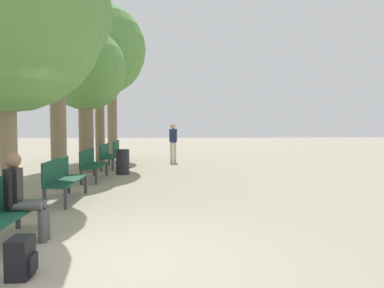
{
  "coord_description": "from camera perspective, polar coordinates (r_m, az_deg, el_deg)",
  "views": [
    {
      "loc": [
        0.67,
        -4.62,
        1.65
      ],
      "look_at": [
        1.34,
        6.54,
        1.05
      ],
      "focal_mm": 35.0,
      "sensor_mm": 36.0,
      "label": 1
    }
  ],
  "objects": [
    {
      "name": "person_seated",
      "position": [
        5.78,
        -24.5,
        -6.95
      ],
      "size": [
        0.58,
        0.33,
        1.26
      ],
      "color": "#4C4C4C",
      "rests_on": "ground_plane"
    },
    {
      "name": "tree_row_1",
      "position": [
        10.51,
        -19.99,
        18.1
      ],
      "size": [
        2.81,
        2.81,
        5.88
      ],
      "color": "#7A664C",
      "rests_on": "ground_plane"
    },
    {
      "name": "backpack",
      "position": [
        4.58,
        -24.61,
        -15.5
      ],
      "size": [
        0.26,
        0.32,
        0.43
      ],
      "color": "black",
      "rests_on": "ground_plane"
    },
    {
      "name": "bench_row_4",
      "position": [
        17.22,
        -11.09,
        -0.75
      ],
      "size": [
        0.48,
        1.8,
        0.9
      ],
      "color": "#144733",
      "rests_on": "ground_plane"
    },
    {
      "name": "tree_row_4",
      "position": [
        19.19,
        -12.15,
        12.01
      ],
      "size": [
        2.94,
        2.94,
        6.22
      ],
      "color": "#7A664C",
      "rests_on": "ground_plane"
    },
    {
      "name": "bench_row_2",
      "position": [
        11.37,
        -15.09,
        -2.73
      ],
      "size": [
        0.48,
        1.8,
        0.9
      ],
      "color": "#144733",
      "rests_on": "ground_plane"
    },
    {
      "name": "tree_row_0",
      "position": [
        7.57,
        -26.58,
        17.18
      ],
      "size": [
        3.41,
        3.41,
        5.25
      ],
      "color": "#7A664C",
      "rests_on": "ground_plane"
    },
    {
      "name": "bench_row_1",
      "position": [
        8.5,
        -19.15,
        -4.73
      ],
      "size": [
        0.48,
        1.8,
        0.9
      ],
      "color": "#144733",
      "rests_on": "ground_plane"
    },
    {
      "name": "pedestrian_near",
      "position": [
        16.37,
        -2.89,
        0.63
      ],
      "size": [
        0.34,
        0.25,
        1.67
      ],
      "color": "beige",
      "rests_on": "ground_plane"
    },
    {
      "name": "bench_row_3",
      "position": [
        14.28,
        -12.68,
        -1.54
      ],
      "size": [
        0.48,
        1.8,
        0.9
      ],
      "color": "#144733",
      "rests_on": "ground_plane"
    },
    {
      "name": "tree_row_3",
      "position": [
        15.99,
        -13.99,
        13.75
      ],
      "size": [
        3.76,
        3.76,
        6.54
      ],
      "color": "#7A664C",
      "rests_on": "ground_plane"
    },
    {
      "name": "tree_row_2",
      "position": [
        13.34,
        -15.95,
        10.63
      ],
      "size": [
        2.75,
        2.75,
        4.87
      ],
      "color": "#7A664C",
      "rests_on": "ground_plane"
    },
    {
      "name": "ground_plane",
      "position": [
        4.95,
        -11.51,
        -16.45
      ],
      "size": [
        80.0,
        80.0,
        0.0
      ],
      "primitive_type": "plane",
      "color": "gray"
    },
    {
      "name": "trash_bin",
      "position": [
        12.46,
        -10.54,
        -2.7
      ],
      "size": [
        0.44,
        0.44,
        0.82
      ],
      "color": "#232328",
      "rests_on": "ground_plane"
    }
  ]
}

